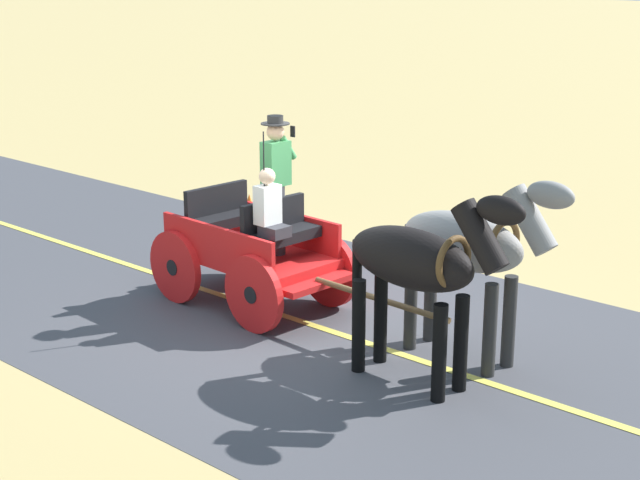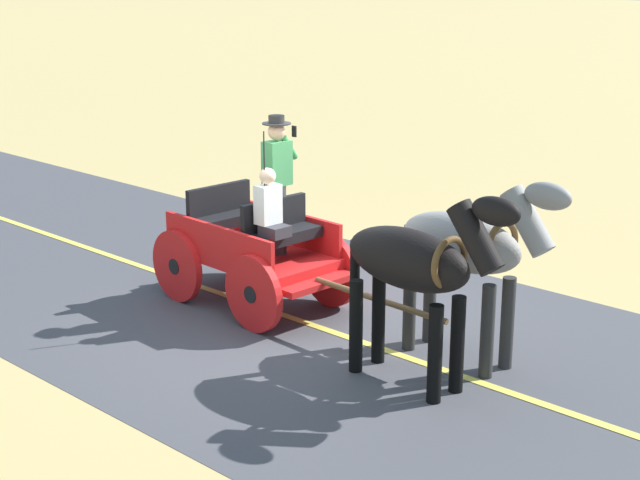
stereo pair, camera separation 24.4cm
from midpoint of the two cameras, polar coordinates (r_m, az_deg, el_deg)
name	(u,v)px [view 1 (the left image)]	position (r m, az deg, el deg)	size (l,w,h in m)	color
ground_plane	(294,320)	(12.15, -2.10, -4.73)	(200.00, 200.00, 0.00)	tan
road_surface	(294,319)	(12.14, -2.10, -4.71)	(6.29, 160.00, 0.01)	#424247
road_centre_stripe	(294,319)	(12.14, -2.10, -4.69)	(0.12, 160.00, 0.00)	#DBCC4C
horse_drawn_carriage	(255,245)	(12.43, -4.40, -0.30)	(1.51, 4.51, 2.50)	red
horse_near_side	(470,247)	(10.63, 8.21, -0.43)	(0.63, 2.13, 2.21)	gray
horse_off_side	(419,265)	(9.95, 5.18, -1.47)	(0.62, 2.13, 2.21)	black
traffic_cone	(249,208)	(16.61, -4.61, 1.89)	(0.32, 0.32, 0.50)	orange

